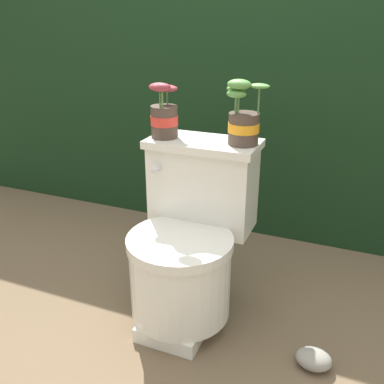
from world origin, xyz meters
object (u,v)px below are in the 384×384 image
(potted_plant_midleft, at_px, (243,120))
(garden_stone, at_px, (314,359))
(toilet, at_px, (189,243))
(potted_plant_left, at_px, (164,115))

(potted_plant_midleft, relative_size, garden_stone, 1.92)
(toilet, height_order, potted_plant_left, potted_plant_left)
(potted_plant_midleft, distance_m, garden_stone, 0.88)
(garden_stone, bearing_deg, toilet, 166.61)
(toilet, bearing_deg, potted_plant_midleft, 44.55)
(toilet, height_order, potted_plant_midleft, potted_plant_midleft)
(potted_plant_left, bearing_deg, potted_plant_midleft, 4.60)
(potted_plant_left, height_order, potted_plant_midleft, potted_plant_midleft)
(toilet, relative_size, potted_plant_midleft, 2.91)
(toilet, distance_m, potted_plant_left, 0.51)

